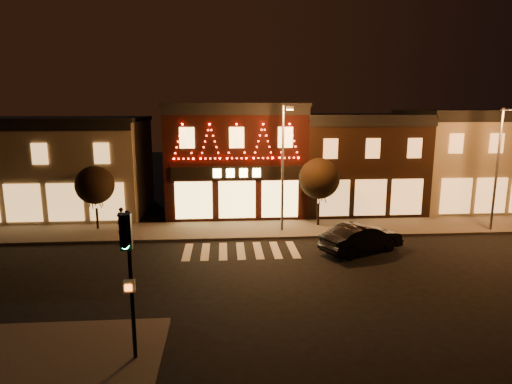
{
  "coord_description": "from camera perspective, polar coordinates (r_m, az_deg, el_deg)",
  "views": [
    {
      "loc": [
        -0.89,
        -19.28,
        8.0
      ],
      "look_at": [
        0.87,
        4.0,
        3.4
      ],
      "focal_mm": 30.14,
      "sensor_mm": 36.0,
      "label": 1
    }
  ],
  "objects": [
    {
      "name": "building_right_b",
      "position": [
        38.73,
        25.82,
        3.99
      ],
      "size": [
        9.2,
        8.28,
        7.8
      ],
      "color": "#776D54",
      "rests_on": "ground"
    },
    {
      "name": "building_right_a",
      "position": [
        35.12,
        12.95,
        3.94
      ],
      "size": [
        9.2,
        8.28,
        7.5
      ],
      "color": "black",
      "rests_on": "ground"
    },
    {
      "name": "tree_left",
      "position": [
        29.71,
        -20.6,
        0.87
      ],
      "size": [
        2.49,
        2.49,
        4.16
      ],
      "rotation": [
        0.0,
        0.0,
        -0.26
      ],
      "color": "black",
      "rests_on": "sidewalk_far"
    },
    {
      "name": "sidewalk_far",
      "position": [
        28.56,
        1.66,
        -4.96
      ],
      "size": [
        44.0,
        4.0,
        0.15
      ],
      "primitive_type": "cube",
      "color": "#47423D",
      "rests_on": "ground"
    },
    {
      "name": "ground",
      "position": [
        20.9,
        -1.59,
        -11.36
      ],
      "size": [
        120.0,
        120.0,
        0.0
      ],
      "primitive_type": "plane",
      "color": "black",
      "rests_on": "ground"
    },
    {
      "name": "pedestrian",
      "position": [
        28.86,
        -17.42,
        -3.5
      ],
      "size": [
        0.59,
        0.39,
        1.61
      ],
      "primitive_type": "imported",
      "rotation": [
        0.0,
        0.0,
        3.14
      ],
      "color": "gray",
      "rests_on": "sidewalk_far"
    },
    {
      "name": "dark_sedan",
      "position": [
        24.94,
        13.83,
        -5.95
      ],
      "size": [
        5.15,
        3.61,
        1.61
      ],
      "primitive_type": "imported",
      "rotation": [
        0.0,
        0.0,
        2.01
      ],
      "color": "black",
      "rests_on": "ground"
    },
    {
      "name": "streetlamp_right",
      "position": [
        31.14,
        29.63,
        3.68
      ],
      "size": [
        0.51,
        1.79,
        7.82
      ],
      "rotation": [
        0.0,
        0.0,
        0.1
      ],
      "color": "#59595E",
      "rests_on": "sidewalk_far"
    },
    {
      "name": "building_pulp",
      "position": [
        33.49,
        -2.78,
        4.57
      ],
      "size": [
        10.2,
        8.34,
        8.3
      ],
      "color": "black",
      "rests_on": "ground"
    },
    {
      "name": "building_left",
      "position": [
        35.68,
        -24.17,
        3.19
      ],
      "size": [
        12.2,
        8.28,
        7.3
      ],
      "color": "#776D54",
      "rests_on": "ground"
    },
    {
      "name": "streetlamp_mid",
      "position": [
        27.03,
        3.69,
        4.41
      ],
      "size": [
        0.52,
        1.83,
        7.98
      ],
      "rotation": [
        0.0,
        0.0,
        -0.09
      ],
      "color": "#59595E",
      "rests_on": "sidewalk_far"
    },
    {
      "name": "tree_right",
      "position": [
        28.92,
        8.39,
        1.78
      ],
      "size": [
        2.73,
        2.73,
        4.57
      ],
      "rotation": [
        0.0,
        0.0,
        -0.13
      ],
      "color": "black",
      "rests_on": "sidewalk_far"
    },
    {
      "name": "sidewalk_near",
      "position": [
        15.27,
        -27.14,
        -21.46
      ],
      "size": [
        7.0,
        7.0,
        0.15
      ],
      "primitive_type": "cube",
      "color": "#47423D",
      "rests_on": "ground"
    },
    {
      "name": "traffic_signal_near",
      "position": [
        13.65,
        -16.6,
        -8.37
      ],
      "size": [
        0.35,
        0.5,
        4.82
      ],
      "rotation": [
        0.0,
        0.0,
        0.05
      ],
      "color": "black",
      "rests_on": "sidewalk_near"
    }
  ]
}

